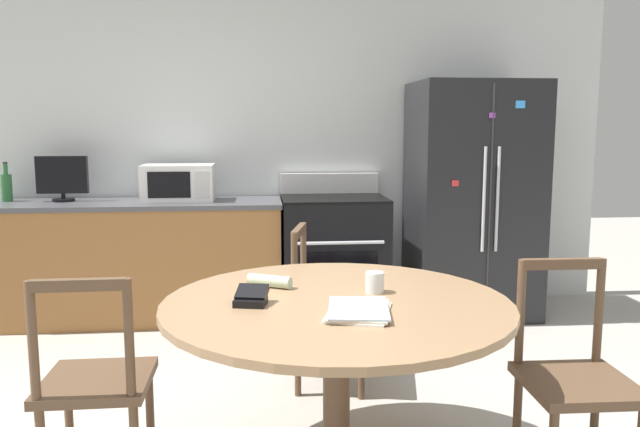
# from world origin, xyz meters

# --- Properties ---
(back_wall) EXTENTS (5.20, 0.10, 2.60)m
(back_wall) POSITION_xyz_m (0.00, 2.65, 1.30)
(back_wall) COLOR silver
(back_wall) RESTS_ON ground_plane
(kitchen_counter) EXTENTS (2.15, 0.64, 0.90)m
(kitchen_counter) POSITION_xyz_m (-1.14, 2.29, 0.45)
(kitchen_counter) COLOR #936033
(kitchen_counter) RESTS_ON ground_plane
(refrigerator) EXTENTS (0.92, 0.76, 1.79)m
(refrigerator) POSITION_xyz_m (1.41, 2.21, 0.89)
(refrigerator) COLOR black
(refrigerator) RESTS_ON ground_plane
(oven_range) EXTENTS (0.79, 0.68, 1.08)m
(oven_range) POSITION_xyz_m (0.34, 2.26, 0.47)
(oven_range) COLOR black
(oven_range) RESTS_ON ground_plane
(microwave) EXTENTS (0.52, 0.35, 0.27)m
(microwave) POSITION_xyz_m (-0.83, 2.31, 1.04)
(microwave) COLOR white
(microwave) RESTS_ON kitchen_counter
(countertop_tv) EXTENTS (0.37, 0.16, 0.34)m
(countertop_tv) POSITION_xyz_m (-1.68, 2.35, 1.08)
(countertop_tv) COLOR black
(countertop_tv) RESTS_ON kitchen_counter
(counter_bottle) EXTENTS (0.08, 0.08, 0.29)m
(counter_bottle) POSITION_xyz_m (-2.10, 2.39, 1.01)
(counter_bottle) COLOR #2D6B38
(counter_bottle) RESTS_ON kitchen_counter
(dining_table) EXTENTS (1.39, 1.39, 0.76)m
(dining_table) POSITION_xyz_m (0.07, -0.04, 0.64)
(dining_table) COLOR #997551
(dining_table) RESTS_ON ground_plane
(dining_chair_far) EXTENTS (0.50, 0.50, 0.90)m
(dining_chair_far) POSITION_xyz_m (0.14, 0.93, 0.43)
(dining_chair_far) COLOR brown
(dining_chair_far) RESTS_ON ground_plane
(dining_chair_left) EXTENTS (0.42, 0.42, 0.90)m
(dining_chair_left) POSITION_xyz_m (-0.89, 0.02, 0.43)
(dining_chair_left) COLOR brown
(dining_chair_left) RESTS_ON ground_plane
(dining_chair_right) EXTENTS (0.43, 0.43, 0.90)m
(dining_chair_right) POSITION_xyz_m (1.03, -0.13, 0.43)
(dining_chair_right) COLOR brown
(dining_chair_right) RESTS_ON ground_plane
(candle_glass) EXTENTS (0.08, 0.08, 0.09)m
(candle_glass) POSITION_xyz_m (0.24, 0.07, 0.80)
(candle_glass) COLOR silver
(candle_glass) RESTS_ON dining_table
(folded_napkin) EXTENTS (0.20, 0.14, 0.05)m
(folded_napkin) POSITION_xyz_m (-0.19, 0.20, 0.79)
(folded_napkin) COLOR beige
(folded_napkin) RESTS_ON dining_table
(wallet) EXTENTS (0.14, 0.15, 0.07)m
(wallet) POSITION_xyz_m (-0.27, -0.06, 0.79)
(wallet) COLOR black
(wallet) RESTS_ON dining_table
(mail_stack) EXTENTS (0.30, 0.35, 0.02)m
(mail_stack) POSITION_xyz_m (0.13, -0.22, 0.78)
(mail_stack) COLOR white
(mail_stack) RESTS_ON dining_table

